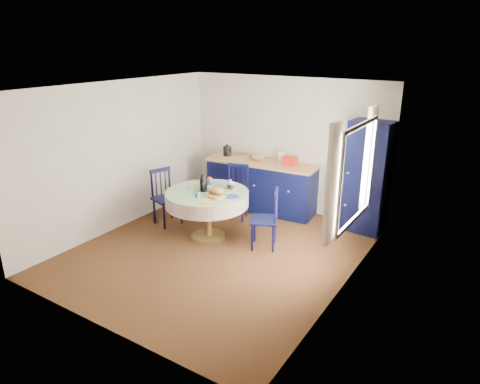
{
  "coord_description": "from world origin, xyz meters",
  "views": [
    {
      "loc": [
        3.5,
        -4.87,
        3.09
      ],
      "look_at": [
        0.28,
        0.2,
        0.97
      ],
      "focal_mm": 32.0,
      "sensor_mm": 36.0,
      "label": 1
    }
  ],
  "objects_px": {
    "dining_table": "(208,199)",
    "pantry_cabinet": "(367,178)",
    "chair_far": "(236,191)",
    "mug_a": "(200,187)",
    "chair_left": "(166,197)",
    "mug_b": "(197,195)",
    "mug_d": "(212,183)",
    "cobalt_bowl": "(207,184)",
    "mug_c": "(230,187)",
    "kitchen_counter": "(261,185)",
    "chair_right": "(267,219)"
  },
  "relations": [
    {
      "from": "chair_far",
      "to": "chair_right",
      "type": "height_order",
      "value": "chair_far"
    },
    {
      "from": "chair_far",
      "to": "mug_c",
      "type": "height_order",
      "value": "chair_far"
    },
    {
      "from": "kitchen_counter",
      "to": "chair_left",
      "type": "distance_m",
      "value": 1.85
    },
    {
      "from": "chair_left",
      "to": "chair_far",
      "type": "relative_size",
      "value": 0.99
    },
    {
      "from": "kitchen_counter",
      "to": "mug_c",
      "type": "relative_size",
      "value": 18.21
    },
    {
      "from": "chair_left",
      "to": "chair_right",
      "type": "xyz_separation_m",
      "value": [
        1.97,
        0.11,
        -0.01
      ]
    },
    {
      "from": "mug_b",
      "to": "cobalt_bowl",
      "type": "height_order",
      "value": "mug_b"
    },
    {
      "from": "mug_a",
      "to": "mug_b",
      "type": "xyz_separation_m",
      "value": [
        0.2,
        -0.32,
        0.0
      ]
    },
    {
      "from": "cobalt_bowl",
      "to": "mug_c",
      "type": "bearing_deg",
      "value": 4.64
    },
    {
      "from": "pantry_cabinet",
      "to": "dining_table",
      "type": "height_order",
      "value": "pantry_cabinet"
    },
    {
      "from": "mug_a",
      "to": "cobalt_bowl",
      "type": "height_order",
      "value": "mug_a"
    },
    {
      "from": "dining_table",
      "to": "chair_right",
      "type": "bearing_deg",
      "value": 13.06
    },
    {
      "from": "mug_b",
      "to": "mug_d",
      "type": "distance_m",
      "value": 0.63
    },
    {
      "from": "chair_right",
      "to": "mug_a",
      "type": "relative_size",
      "value": 8.8
    },
    {
      "from": "pantry_cabinet",
      "to": "mug_a",
      "type": "xyz_separation_m",
      "value": [
        -2.24,
        -1.67,
        -0.09
      ]
    },
    {
      "from": "mug_c",
      "to": "mug_d",
      "type": "xyz_separation_m",
      "value": [
        -0.39,
        0.02,
        -0.0
      ]
    },
    {
      "from": "chair_right",
      "to": "kitchen_counter",
      "type": "bearing_deg",
      "value": -171.63
    },
    {
      "from": "mug_a",
      "to": "mug_d",
      "type": "distance_m",
      "value": 0.28
    },
    {
      "from": "kitchen_counter",
      "to": "chair_far",
      "type": "xyz_separation_m",
      "value": [
        -0.2,
        -0.6,
        0.01
      ]
    },
    {
      "from": "pantry_cabinet",
      "to": "chair_far",
      "type": "distance_m",
      "value": 2.32
    },
    {
      "from": "chair_far",
      "to": "dining_table",
      "type": "bearing_deg",
      "value": -100.12
    },
    {
      "from": "kitchen_counter",
      "to": "chair_right",
      "type": "relative_size",
      "value": 2.28
    },
    {
      "from": "chair_left",
      "to": "chair_far",
      "type": "distance_m",
      "value": 1.26
    },
    {
      "from": "pantry_cabinet",
      "to": "mug_b",
      "type": "bearing_deg",
      "value": -131.83
    },
    {
      "from": "mug_d",
      "to": "pantry_cabinet",
      "type": "bearing_deg",
      "value": 32.16
    },
    {
      "from": "mug_a",
      "to": "dining_table",
      "type": "bearing_deg",
      "value": -10.33
    },
    {
      "from": "mug_b",
      "to": "cobalt_bowl",
      "type": "bearing_deg",
      "value": 111.45
    },
    {
      "from": "mug_b",
      "to": "chair_left",
      "type": "bearing_deg",
      "value": 158.7
    },
    {
      "from": "pantry_cabinet",
      "to": "cobalt_bowl",
      "type": "distance_m",
      "value": 2.68
    },
    {
      "from": "mug_c",
      "to": "cobalt_bowl",
      "type": "height_order",
      "value": "mug_c"
    },
    {
      "from": "dining_table",
      "to": "chair_right",
      "type": "height_order",
      "value": "dining_table"
    },
    {
      "from": "mug_d",
      "to": "cobalt_bowl",
      "type": "bearing_deg",
      "value": -132.09
    },
    {
      "from": "mug_d",
      "to": "mug_a",
      "type": "bearing_deg",
      "value": -97.58
    },
    {
      "from": "dining_table",
      "to": "chair_left",
      "type": "height_order",
      "value": "dining_table"
    },
    {
      "from": "dining_table",
      "to": "mug_d",
      "type": "height_order",
      "value": "dining_table"
    },
    {
      "from": "chair_left",
      "to": "mug_b",
      "type": "relative_size",
      "value": 10.32
    },
    {
      "from": "mug_a",
      "to": "mug_c",
      "type": "height_order",
      "value": "mug_c"
    },
    {
      "from": "chair_right",
      "to": "mug_c",
      "type": "relative_size",
      "value": 7.99
    },
    {
      "from": "chair_left",
      "to": "chair_far",
      "type": "height_order",
      "value": "chair_far"
    },
    {
      "from": "mug_c",
      "to": "cobalt_bowl",
      "type": "relative_size",
      "value": 0.52
    },
    {
      "from": "pantry_cabinet",
      "to": "dining_table",
      "type": "relative_size",
      "value": 1.41
    },
    {
      "from": "kitchen_counter",
      "to": "pantry_cabinet",
      "type": "height_order",
      "value": "pantry_cabinet"
    },
    {
      "from": "pantry_cabinet",
      "to": "chair_right",
      "type": "relative_size",
      "value": 1.98
    },
    {
      "from": "dining_table",
      "to": "mug_c",
      "type": "distance_m",
      "value": 0.42
    },
    {
      "from": "mug_d",
      "to": "dining_table",
      "type": "bearing_deg",
      "value": -65.65
    },
    {
      "from": "mug_c",
      "to": "cobalt_bowl",
      "type": "bearing_deg",
      "value": -175.36
    },
    {
      "from": "chair_left",
      "to": "mug_a",
      "type": "bearing_deg",
      "value": -78.22
    },
    {
      "from": "chair_right",
      "to": "mug_a",
      "type": "bearing_deg",
      "value": -104.61
    },
    {
      "from": "dining_table",
      "to": "pantry_cabinet",
      "type": "bearing_deg",
      "value": 39.47
    },
    {
      "from": "pantry_cabinet",
      "to": "mug_a",
      "type": "distance_m",
      "value": 2.79
    }
  ]
}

